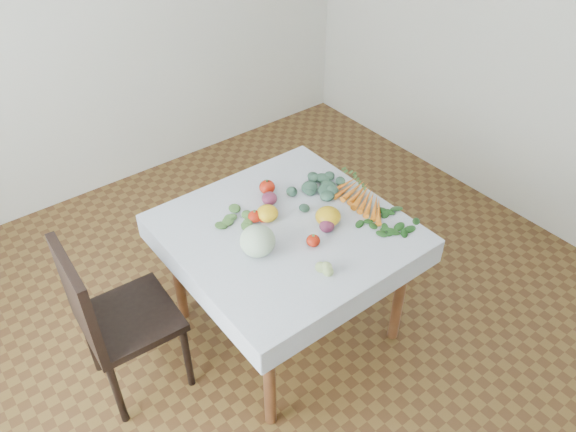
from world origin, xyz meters
The scene contains 19 objects.
ground centered at (0.00, 0.00, 0.00)m, with size 4.00×4.00×0.00m, color brown.
back_wall centered at (0.00, 2.00, 1.35)m, with size 4.00×0.04×2.70m, color silver.
table centered at (0.00, 0.00, 0.65)m, with size 1.00×1.00×0.75m.
tablecloth centered at (0.00, 0.00, 0.75)m, with size 1.12×1.12×0.01m, color white.
chair centered at (-0.92, 0.20, 0.56)m, with size 0.46×0.46×0.97m.
cabbage centered at (-0.22, -0.07, 0.83)m, with size 0.17×0.17×0.15m, color beige.
tomato_a centered at (0.10, 0.30, 0.79)m, with size 0.09×0.09×0.08m, color #A91C0B.
tomato_b centered at (-0.06, 0.11, 0.79)m, with size 0.07×0.07×0.06m, color #A91C0B.
tomato_c centered at (0.02, -0.19, 0.79)m, with size 0.07×0.07×0.06m, color #A91C0B.
tomato_d centered at (-0.10, 0.14, 0.79)m, with size 0.07×0.07×0.06m, color #A91C0B.
heirloom_back centered at (-0.04, 0.11, 0.80)m, with size 0.11×0.11×0.08m, color yellow.
heirloom_front centered at (0.19, -0.10, 0.80)m, with size 0.13×0.13×0.09m, color yellow.
onion_a centered at (0.05, 0.21, 0.79)m, with size 0.08×0.08×0.07m, color #511736.
onion_b centered at (0.15, -0.15, 0.79)m, with size 0.08×0.08×0.06m, color #511736.
tomatillo_cluster centered at (-0.10, -0.36, 0.78)m, with size 0.09×0.10×0.04m.
carrot_bunch centered at (0.47, -0.06, 0.77)m, with size 0.22×0.40×0.03m.
kale_bunch centered at (0.30, 0.14, 0.78)m, with size 0.33×0.29×0.04m.
basil_bunch centered at (0.43, -0.29, 0.76)m, with size 0.30×0.22×0.01m.
dill_bunch centered at (-0.21, 0.20, 0.77)m, with size 0.26×0.18×0.02m.
Camera 1 is at (-1.33, -1.73, 2.60)m, focal length 35.00 mm.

